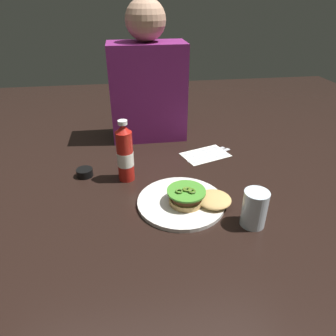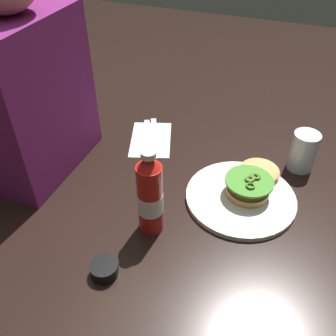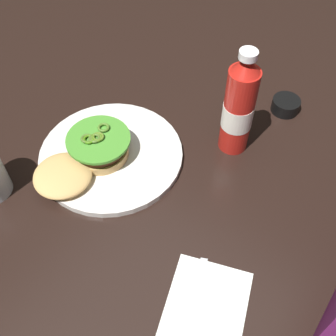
# 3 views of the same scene
# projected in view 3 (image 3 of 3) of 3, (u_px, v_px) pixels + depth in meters

# --- Properties ---
(ground_plane) EXTENTS (3.00, 3.00, 0.00)m
(ground_plane) POSITION_uv_depth(u_px,v_px,m) (149.00, 144.00, 0.85)
(ground_plane) COLOR black
(dinner_plate) EXTENTS (0.28, 0.28, 0.01)m
(dinner_plate) POSITION_uv_depth(u_px,v_px,m) (111.00, 155.00, 0.82)
(dinner_plate) COLOR silver
(dinner_plate) RESTS_ON ground_plane
(burger_sandwich) EXTENTS (0.20, 0.13, 0.05)m
(burger_sandwich) POSITION_uv_depth(u_px,v_px,m) (86.00, 157.00, 0.78)
(burger_sandwich) COLOR tan
(burger_sandwich) RESTS_ON dinner_plate
(ketchup_bottle) EXTENTS (0.06, 0.06, 0.23)m
(ketchup_bottle) POSITION_uv_depth(u_px,v_px,m) (239.00, 108.00, 0.77)
(ketchup_bottle) COLOR red
(ketchup_bottle) RESTS_ON ground_plane
(condiment_cup) EXTENTS (0.06, 0.06, 0.03)m
(condiment_cup) POSITION_uv_depth(u_px,v_px,m) (286.00, 105.00, 0.90)
(condiment_cup) COLOR black
(condiment_cup) RESTS_ON ground_plane
(napkin) EXTENTS (0.22, 0.18, 0.00)m
(napkin) POSITION_uv_depth(u_px,v_px,m) (203.00, 319.00, 0.63)
(napkin) COLOR white
(napkin) RESTS_ON ground_plane
(fork_utensil) EXTENTS (0.18, 0.08, 0.00)m
(fork_utensil) POSITION_uv_depth(u_px,v_px,m) (176.00, 323.00, 0.62)
(fork_utensil) COLOR silver
(fork_utensil) RESTS_ON napkin
(steak_knife) EXTENTS (0.21, 0.10, 0.00)m
(steak_knife) POSITION_uv_depth(u_px,v_px,m) (192.00, 334.00, 0.61)
(steak_knife) COLOR silver
(steak_knife) RESTS_ON napkin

